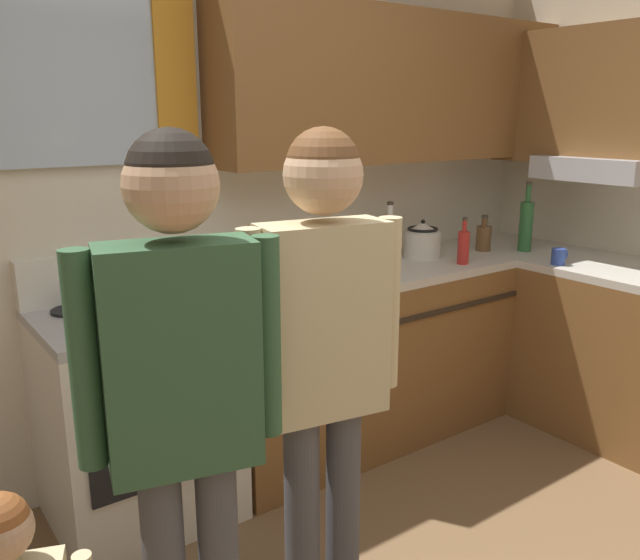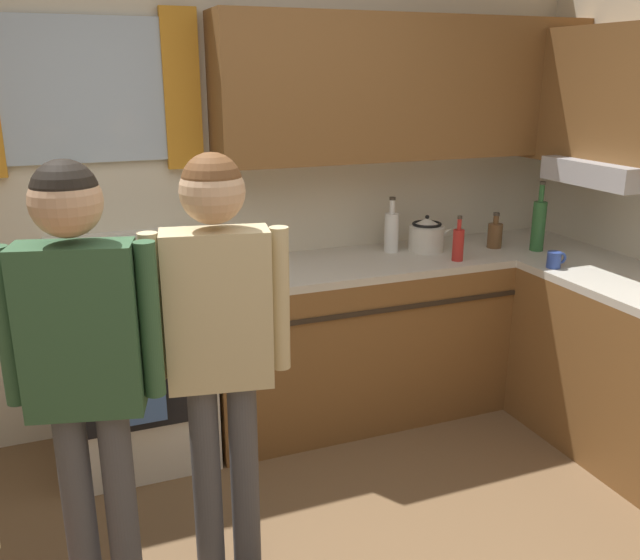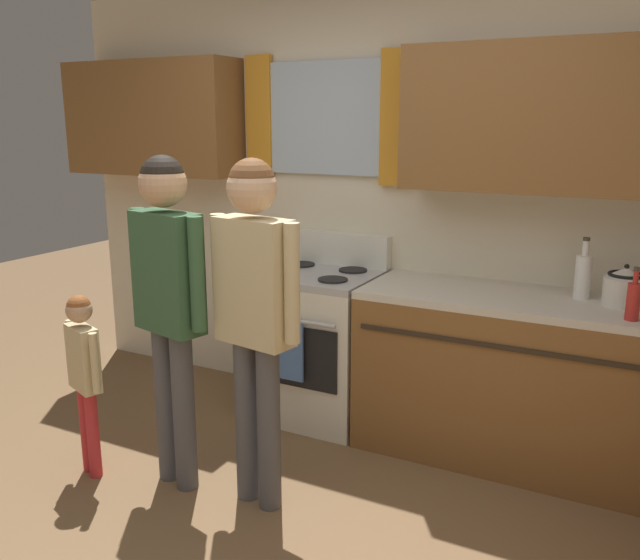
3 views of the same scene
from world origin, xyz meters
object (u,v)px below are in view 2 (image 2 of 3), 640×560
at_px(mug_cobalt_blue, 555,260).
at_px(adult_in_plaid, 219,326).
at_px(stovetop_kettle, 427,234).
at_px(adult_holding_child, 82,348).
at_px(bottle_milk_white, 391,231).
at_px(stove_oven, 134,369).
at_px(bottle_sauce_red, 458,244).
at_px(bottle_wine_green, 539,224).
at_px(bottle_squat_brown, 495,235).

height_order(mug_cobalt_blue, adult_in_plaid, adult_in_plaid).
distance_m(mug_cobalt_blue, stovetop_kettle, 0.71).
bearing_deg(adult_in_plaid, mug_cobalt_blue, 14.88).
bearing_deg(mug_cobalt_blue, adult_holding_child, -166.98).
relative_size(bottle_milk_white, adult_in_plaid, 0.19).
bearing_deg(stovetop_kettle, bottle_milk_white, 166.16).
bearing_deg(stove_oven, bottle_sauce_red, -6.57).
relative_size(stovetop_kettle, adult_holding_child, 0.17).
xyz_separation_m(bottle_milk_white, stovetop_kettle, (0.20, -0.05, -0.02)).
distance_m(stove_oven, bottle_wine_green, 2.34).
bearing_deg(stovetop_kettle, adult_in_plaid, -143.95).
relative_size(bottle_sauce_red, bottle_wine_green, 0.62).
bearing_deg(mug_cobalt_blue, stovetop_kettle, 128.67).
xyz_separation_m(mug_cobalt_blue, adult_holding_child, (-2.35, -0.54, 0.08)).
bearing_deg(bottle_sauce_red, stove_oven, 173.43).
height_order(stove_oven, bottle_milk_white, bottle_milk_white).
height_order(bottle_sauce_red, adult_in_plaid, adult_in_plaid).
bearing_deg(mug_cobalt_blue, stove_oven, 166.63).
bearing_deg(bottle_squat_brown, bottle_milk_white, 167.54).
bearing_deg(bottle_milk_white, adult_in_plaid, -138.56).
bearing_deg(adult_in_plaid, bottle_wine_green, 22.10).
bearing_deg(mug_cobalt_blue, adult_in_plaid, -165.12).
bearing_deg(adult_holding_child, adult_in_plaid, 5.02).
xyz_separation_m(mug_cobalt_blue, adult_in_plaid, (-1.89, -0.50, 0.08)).
height_order(bottle_sauce_red, mug_cobalt_blue, bottle_sauce_red).
height_order(bottle_squat_brown, stovetop_kettle, stovetop_kettle).
bearing_deg(bottle_squat_brown, adult_holding_child, -156.35).
height_order(bottle_milk_white, stovetop_kettle, bottle_milk_white).
bearing_deg(stovetop_kettle, adult_holding_child, -150.11).
height_order(stovetop_kettle, adult_in_plaid, adult_in_plaid).
relative_size(stove_oven, stovetop_kettle, 4.02).
distance_m(bottle_milk_white, mug_cobalt_blue, 0.88).
relative_size(bottle_wine_green, stovetop_kettle, 1.44).
bearing_deg(bottle_milk_white, adult_holding_child, -146.15).
height_order(stovetop_kettle, adult_holding_child, adult_holding_child).
bearing_deg(adult_in_plaid, bottle_squat_brown, 27.65).
height_order(bottle_milk_white, adult_in_plaid, adult_in_plaid).
height_order(bottle_sauce_red, adult_holding_child, adult_holding_child).
height_order(adult_holding_child, adult_in_plaid, adult_holding_child).
bearing_deg(adult_holding_child, bottle_wine_green, 19.18).
relative_size(bottle_sauce_red, stovetop_kettle, 0.90).
distance_m(bottle_milk_white, bottle_wine_green, 0.84).
distance_m(bottle_milk_white, adult_in_plaid, 1.67).
xyz_separation_m(bottle_wine_green, adult_in_plaid, (-2.04, -0.83, -0.03)).
relative_size(bottle_milk_white, adult_holding_child, 0.19).
xyz_separation_m(stove_oven, bottle_sauce_red, (1.72, -0.20, 0.53)).
bearing_deg(mug_cobalt_blue, bottle_sauce_red, 142.34).
xyz_separation_m(stove_oven, adult_holding_child, (-0.24, -1.04, 0.56)).
relative_size(bottle_squat_brown, adult_holding_child, 0.13).
xyz_separation_m(bottle_squat_brown, adult_holding_child, (-2.31, -1.01, 0.05)).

